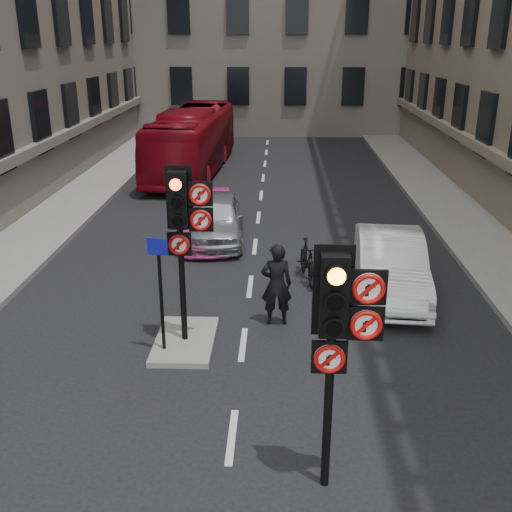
# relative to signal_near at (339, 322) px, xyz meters

# --- Properties ---
(pavement_left) EXTENTS (3.00, 50.00, 0.16)m
(pavement_left) POSITION_rel_signal_near_xyz_m (-8.69, 11.01, -2.50)
(pavement_left) COLOR gray
(pavement_left) RESTS_ON ground
(pavement_right) EXTENTS (3.00, 50.00, 0.16)m
(pavement_right) POSITION_rel_signal_near_xyz_m (5.71, 11.01, -2.50)
(pavement_right) COLOR gray
(pavement_right) RESTS_ON ground
(centre_island) EXTENTS (1.20, 2.00, 0.12)m
(centre_island) POSITION_rel_signal_near_xyz_m (-2.69, 4.01, -2.52)
(centre_island) COLOR gray
(centre_island) RESTS_ON ground
(signal_near) EXTENTS (0.91, 0.40, 3.58)m
(signal_near) POSITION_rel_signal_near_xyz_m (0.00, 0.00, 0.00)
(signal_near) COLOR black
(signal_near) RESTS_ON ground
(signal_far) EXTENTS (0.91, 0.40, 3.58)m
(signal_far) POSITION_rel_signal_near_xyz_m (-2.60, 4.00, 0.12)
(signal_far) COLOR black
(signal_far) RESTS_ON centre_island
(car_silver) EXTENTS (1.86, 4.11, 1.37)m
(car_silver) POSITION_rel_signal_near_xyz_m (-2.68, 10.59, -1.90)
(car_silver) COLOR #A5A6AC
(car_silver) RESTS_ON ground
(car_white) EXTENTS (1.90, 4.58, 1.47)m
(car_white) POSITION_rel_signal_near_xyz_m (1.94, 6.79, -1.85)
(car_white) COLOR white
(car_white) RESTS_ON ground
(car_pink) EXTENTS (2.05, 4.24, 1.19)m
(car_pink) POSITION_rel_signal_near_xyz_m (-2.96, 10.62, -1.99)
(car_pink) COLOR #E2429D
(car_pink) RESTS_ON ground
(bus_red) EXTENTS (2.98, 10.35, 2.85)m
(bus_red) POSITION_rel_signal_near_xyz_m (-4.72, 20.15, -1.16)
(bus_red) COLOR maroon
(bus_red) RESTS_ON ground
(motorcycle) EXTENTS (0.75, 1.78, 1.04)m
(motorcycle) POSITION_rel_signal_near_xyz_m (-0.03, 7.52, -2.06)
(motorcycle) COLOR black
(motorcycle) RESTS_ON ground
(motorcyclist) EXTENTS (0.72, 0.51, 1.86)m
(motorcyclist) POSITION_rel_signal_near_xyz_m (-0.81, 5.01, -1.65)
(motorcyclist) COLOR black
(motorcyclist) RESTS_ON ground
(info_sign) EXTENTS (0.40, 0.16, 2.34)m
(info_sign) POSITION_rel_signal_near_xyz_m (-3.04, 3.55, -0.95)
(info_sign) COLOR black
(info_sign) RESTS_ON centre_island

